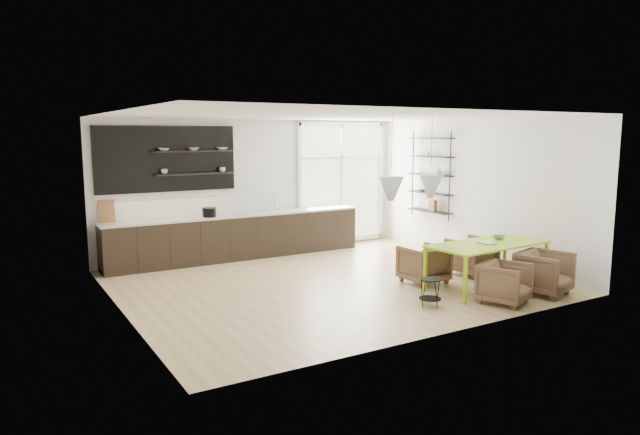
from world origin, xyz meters
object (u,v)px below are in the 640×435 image
at_px(dining_table, 488,246).
at_px(armchair_front_right, 544,273).
at_px(armchair_back_left, 423,264).
at_px(armchair_back_right, 471,256).
at_px(wire_stool, 430,289).
at_px(armchair_front_left, 505,283).

height_order(dining_table, armchair_front_right, dining_table).
bearing_deg(armchair_back_left, armchair_back_right, -179.89).
xyz_separation_m(armchair_back_left, wire_stool, (-0.85, -1.13, -0.06)).
xyz_separation_m(armchair_back_left, armchair_front_left, (0.24, -1.60, -0.01)).
xyz_separation_m(armchair_front_left, wire_stool, (-1.09, 0.46, -0.04)).
xyz_separation_m(dining_table, armchair_front_right, (0.52, -0.73, -0.37)).
bearing_deg(dining_table, armchair_front_left, -122.56).
relative_size(dining_table, wire_stool, 5.08).
relative_size(dining_table, armchair_back_right, 2.87).
distance_m(armchair_front_left, armchair_front_right, 0.95).
relative_size(armchair_back_left, armchair_back_right, 0.96).
height_order(armchair_back_left, armchair_front_left, armchair_back_left).
xyz_separation_m(armchair_back_right, wire_stool, (-2.02, -1.15, -0.07)).
height_order(armchair_back_left, armchair_back_right, armchair_back_right).
height_order(dining_table, wire_stool, dining_table).
bearing_deg(wire_stool, armchair_back_left, 53.14).
bearing_deg(armchair_front_right, armchair_front_left, 166.46).
distance_m(armchair_back_left, armchair_front_right, 1.97).
xyz_separation_m(dining_table, armchair_back_right, (0.50, 0.85, -0.38)).
bearing_deg(armchair_front_left, wire_stool, 136.00).
distance_m(armchair_back_right, wire_stool, 2.33).
distance_m(armchair_back_left, armchair_back_right, 1.17).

